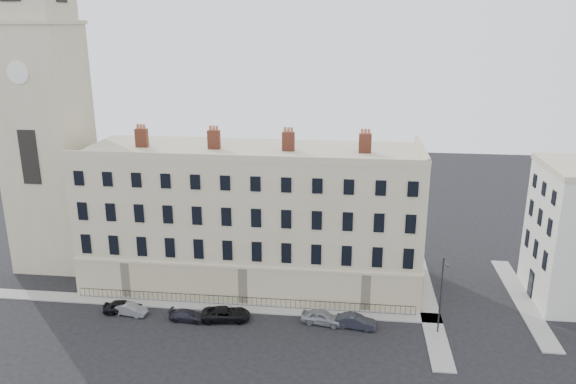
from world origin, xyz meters
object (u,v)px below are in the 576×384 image
car_b (130,309)px  car_a (123,307)px  car_f (356,322)px  streetlamp (441,292)px  car_d (226,314)px  car_e (322,317)px  car_c (188,316)px

car_b → car_a: bearing=80.3°
car_f → streetlamp: streetlamp is taller
car_d → car_f: size_ratio=1.22×
car_e → car_c: bearing=103.0°
car_b → car_c: 6.10m
car_a → car_d: 10.58m
car_a → car_d: car_a is taller
car_c → streetlamp: bearing=-85.3°
car_b → streetlamp: streetlamp is taller
car_d → streetlamp: 20.61m
car_c → car_e: (13.09, 0.96, 0.15)m
car_c → car_f: bearing=-84.2°
car_a → car_d: size_ratio=0.82×
car_b → car_f: size_ratio=0.91×
car_d → streetlamp: streetlamp is taller
car_a → streetlamp: (30.87, -0.32, 3.60)m
car_d → streetlamp: (20.29, -0.13, 3.60)m
car_a → car_f: car_a is taller
car_e → car_a: bearing=99.4°
car_b → streetlamp: bearing=-82.3°
car_a → car_e: (19.96, 0.24, 0.02)m
car_b → car_f: (22.42, 0.10, 0.06)m
car_a → streetlamp: streetlamp is taller
car_c → car_d: (3.71, 0.54, 0.12)m
car_f → car_d: bearing=98.0°
car_a → car_c: bearing=-103.0°
car_a → car_e: car_e is taller
car_c → car_d: size_ratio=0.78×
car_d → car_a: bearing=81.1°
car_a → car_c: 6.91m
car_d → car_e: 9.38m
car_c → streetlamp: (24.00, 0.41, 3.72)m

